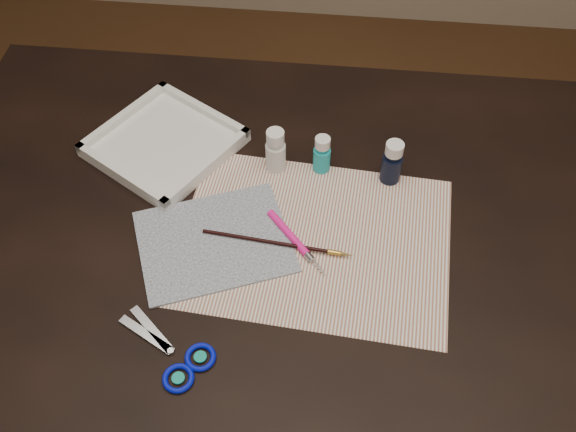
# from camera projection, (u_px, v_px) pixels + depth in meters

# --- Properties ---
(ground) EXTENTS (3.50, 3.50, 0.02)m
(ground) POSITION_uv_depth(u_px,v_px,m) (288.00, 411.00, 1.66)
(ground) COLOR #422614
(ground) RESTS_ON ground
(table) EXTENTS (1.30, 0.90, 0.75)m
(table) POSITION_uv_depth(u_px,v_px,m) (288.00, 341.00, 1.35)
(table) COLOR black
(table) RESTS_ON ground
(paper) EXTENTS (0.46, 0.37, 0.00)m
(paper) POSITION_uv_depth(u_px,v_px,m) (314.00, 240.00, 1.05)
(paper) COLOR white
(paper) RESTS_ON table
(canvas) EXTENTS (0.30, 0.27, 0.00)m
(canvas) POSITION_uv_depth(u_px,v_px,m) (214.00, 241.00, 1.05)
(canvas) COLOR #152439
(canvas) RESTS_ON paper
(paint_bottle_white) EXTENTS (0.05, 0.05, 0.09)m
(paint_bottle_white) POSITION_uv_depth(u_px,v_px,m) (276.00, 150.00, 1.12)
(paint_bottle_white) COLOR silver
(paint_bottle_white) RESTS_ON table
(paint_bottle_cyan) EXTENTS (0.04, 0.04, 0.08)m
(paint_bottle_cyan) POSITION_uv_depth(u_px,v_px,m) (322.00, 154.00, 1.13)
(paint_bottle_cyan) COLOR #1AA6B4
(paint_bottle_cyan) RESTS_ON table
(paint_bottle_navy) EXTENTS (0.04, 0.04, 0.09)m
(paint_bottle_navy) POSITION_uv_depth(u_px,v_px,m) (392.00, 162.00, 1.11)
(paint_bottle_navy) COLOR black
(paint_bottle_navy) RESTS_ON table
(paintbrush) EXTENTS (0.25, 0.03, 0.01)m
(paintbrush) POSITION_uv_depth(u_px,v_px,m) (277.00, 243.00, 1.04)
(paintbrush) COLOR black
(paintbrush) RESTS_ON canvas
(craft_knife) EXTENTS (0.11, 0.13, 0.01)m
(craft_knife) POSITION_uv_depth(u_px,v_px,m) (297.00, 243.00, 1.04)
(craft_knife) COLOR #FF1996
(craft_knife) RESTS_ON paper
(scissors) EXTENTS (0.20, 0.16, 0.01)m
(scissors) POSITION_uv_depth(u_px,v_px,m) (160.00, 348.00, 0.93)
(scissors) COLOR silver
(scissors) RESTS_ON table
(palette_tray) EXTENTS (0.31, 0.31, 0.03)m
(palette_tray) POSITION_uv_depth(u_px,v_px,m) (164.00, 142.00, 1.18)
(palette_tray) COLOR white
(palette_tray) RESTS_ON table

